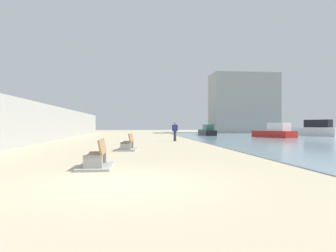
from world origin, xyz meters
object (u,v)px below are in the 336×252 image
Objects in this scene: boat_far_right at (311,130)px; bench_far at (128,146)px; boat_distant at (275,132)px; person_walking at (175,130)px; boat_mid_bay at (207,131)px; bench_near at (96,161)px.

bench_far is at bearing -140.55° from boat_far_right.
bench_far is 0.40× the size of boat_distant.
person_walking reaches higher than boat_mid_bay.
bench_near is 0.38× the size of boat_distant.
bench_near is at bearing -106.86° from person_walking.
bench_far is 30.71m from boat_far_right.
person_walking is at bearing -114.24° from boat_mid_bay.
boat_far_right is at bearing -17.36° from boat_mid_bay.
boat_mid_bay is at bearing 162.64° from boat_far_right.
person_walking is (4.92, 16.23, 0.80)m from bench_near.
person_walking is 0.23× the size of boat_mid_bay.
boat_mid_bay is at bearing 125.68° from boat_distant.
boat_distant is (-7.15, -4.24, -0.18)m from boat_far_right.
boat_far_right reaches higher than bench_near.
person_walking reaches higher than bench_near.
boat_far_right is at bearing 30.63° from boat_distant.
bench_near is 36.28m from boat_far_right.
boat_far_right is (24.60, 26.65, 0.59)m from bench_near.
boat_distant reaches higher than bench_far.
boat_mid_bay is at bearing 65.76° from person_walking.
bench_far is at bearing -137.31° from boat_distant.
bench_far is 22.53m from boat_distant.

